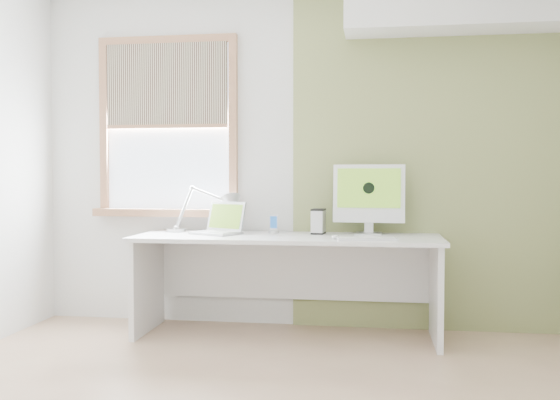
% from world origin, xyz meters
% --- Properties ---
extents(room, '(4.04, 3.54, 2.64)m').
position_xyz_m(room, '(0.00, 0.00, 1.30)').
color(room, tan).
rests_on(room, ground).
extents(accent_wall, '(2.00, 0.02, 2.60)m').
position_xyz_m(accent_wall, '(1.00, 1.74, 1.30)').
color(accent_wall, '#8C995A').
rests_on(accent_wall, room).
extents(soffit, '(1.60, 0.40, 0.42)m').
position_xyz_m(soffit, '(1.20, 1.57, 2.40)').
color(soffit, white).
rests_on(soffit, room).
extents(window, '(1.20, 0.14, 1.42)m').
position_xyz_m(window, '(-1.00, 1.71, 1.54)').
color(window, '#9D6747').
rests_on(window, room).
extents(desk, '(2.20, 0.70, 0.73)m').
position_xyz_m(desk, '(-0.00, 1.44, 0.53)').
color(desk, white).
rests_on(desk, room).
extents(desk_lamp, '(0.64, 0.26, 0.36)m').
position_xyz_m(desk_lamp, '(-0.53, 1.58, 0.92)').
color(desk_lamp, '#B4B7B9').
rests_on(desk_lamp, desk).
extents(laptop, '(0.42, 0.39, 0.24)m').
position_xyz_m(laptop, '(-0.51, 1.46, 0.79)').
color(laptop, '#B4B7B9').
rests_on(laptop, desk).
extents(phone_dock, '(0.08, 0.08, 0.14)m').
position_xyz_m(phone_dock, '(-0.12, 1.56, 0.77)').
color(phone_dock, '#B4B7B9').
rests_on(phone_dock, desk).
extents(external_drive, '(0.10, 0.15, 0.19)m').
position_xyz_m(external_drive, '(0.21, 1.56, 0.82)').
color(external_drive, '#B4B7B9').
rests_on(external_drive, desk).
extents(imac, '(0.53, 0.18, 0.51)m').
position_xyz_m(imac, '(0.58, 1.59, 1.02)').
color(imac, '#B4B7B9').
rests_on(imac, desk).
extents(keyboard, '(0.41, 0.17, 0.02)m').
position_xyz_m(keyboard, '(0.57, 1.16, 0.74)').
color(keyboard, white).
rests_on(keyboard, desk).
extents(mouse, '(0.07, 0.10, 0.03)m').
position_xyz_m(mouse, '(0.36, 1.20, 0.74)').
color(mouse, white).
rests_on(mouse, desk).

